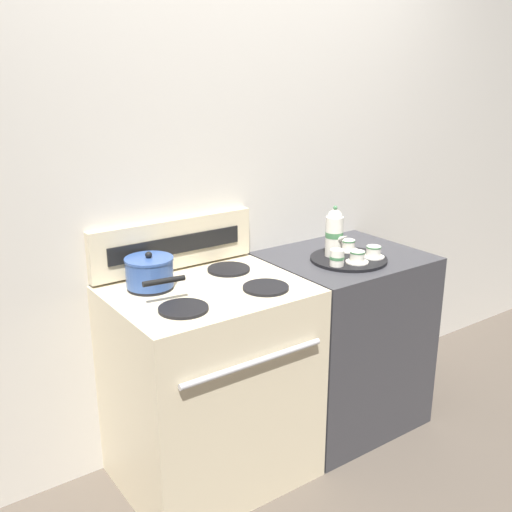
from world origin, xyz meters
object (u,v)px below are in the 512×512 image
object	(u,v)px
saucepan	(150,272)
serving_tray	(349,259)
stove	(211,384)
creamer_jug	(337,258)
teacup_front	(373,252)
teacup_right	(348,245)
teapot	(335,233)
teacup_left	(357,257)

from	to	relation	value
saucepan	serving_tray	world-z (taller)	saucepan
stove	creamer_jug	size ratio (longest dim) A/B	12.18
teacup_front	creamer_jug	size ratio (longest dim) A/B	1.41
stove	saucepan	world-z (taller)	saucepan
teacup_right	creamer_jug	world-z (taller)	creamer_jug
teapot	creamer_jug	bearing A→B (deg)	-127.27
stove	teacup_left	size ratio (longest dim) A/B	8.67
stove	serving_tray	xyz separation A→B (m)	(0.72, -0.06, 0.45)
teacup_left	teacup_front	xyz separation A→B (m)	(0.12, 0.01, 0.00)
stove	teacup_right	xyz separation A→B (m)	(0.79, 0.02, 0.48)
teacup_left	saucepan	bearing A→B (deg)	162.89
serving_tray	teacup_front	xyz separation A→B (m)	(0.10, -0.06, 0.03)
serving_tray	teacup_left	distance (m)	0.08
serving_tray	teacup_front	world-z (taller)	teacup_front
teacup_right	stove	bearing A→B (deg)	-178.62
saucepan	stove	bearing A→B (deg)	-35.58
teacup_left	teacup_right	bearing A→B (deg)	59.82
teapot	teacup_right	world-z (taller)	teapot
stove	serving_tray	size ratio (longest dim) A/B	2.51
serving_tray	teacup_left	xyz separation A→B (m)	(-0.02, -0.07, 0.03)
teacup_front	creamer_jug	xyz separation A→B (m)	(-0.22, 0.01, 0.01)
teacup_left	creamer_jug	world-z (taller)	creamer_jug
teacup_right	teacup_front	world-z (taller)	same
saucepan	serving_tray	distance (m)	0.93
teapot	creamer_jug	xyz separation A→B (m)	(-0.09, -0.11, -0.08)
serving_tray	creamer_jug	xyz separation A→B (m)	(-0.12, -0.05, 0.04)
teapot	teacup_left	bearing A→B (deg)	-82.55
teapot	teacup_front	bearing A→B (deg)	-42.32
saucepan	teacup_left	distance (m)	0.93
stove	teapot	size ratio (longest dim) A/B	3.74
teacup_right	teacup_front	size ratio (longest dim) A/B	1.00
teapot	teacup_left	xyz separation A→B (m)	(0.02, -0.14, -0.09)
serving_tray	teapot	distance (m)	0.14
serving_tray	teapot	size ratio (longest dim) A/B	1.49
stove	saucepan	bearing A→B (deg)	144.42
teacup_front	teacup_right	bearing A→B (deg)	99.81
stove	teacup_front	distance (m)	0.96
teacup_left	serving_tray	bearing A→B (deg)	75.42
creamer_jug	teacup_right	bearing A→B (deg)	34.59
stove	teacup_front	xyz separation A→B (m)	(0.82, -0.13, 0.48)
stove	teacup_left	xyz separation A→B (m)	(0.70, -0.14, 0.48)
saucepan	creamer_jug	world-z (taller)	saucepan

